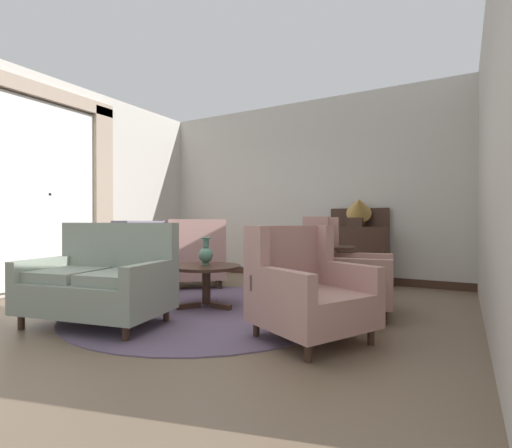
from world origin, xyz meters
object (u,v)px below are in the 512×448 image
object	(u,v)px
settee	(100,282)
armchair_back_corner	(305,290)
porcelain_vase	(206,253)
sideboard	(357,251)
armchair_beside_settee	(127,263)
coffee_table	(206,274)
armchair_foreground_right	(342,273)
armchair_far_left	(197,259)
gramophone	(358,208)
side_table	(333,269)

from	to	relation	value
settee	armchair_back_corner	xyz separation A→B (m)	(1.92, 0.56, 0.00)
porcelain_vase	sideboard	distance (m)	2.63
sideboard	armchair_beside_settee	bearing A→B (deg)	-138.70
settee	armchair_back_corner	world-z (taller)	settee
coffee_table	sideboard	bearing A→B (deg)	64.24
porcelain_vase	armchair_foreground_right	bearing A→B (deg)	17.38
armchair_far_left	gramophone	size ratio (longest dim) A/B	2.04
side_table	coffee_table	bearing A→B (deg)	-143.11
armchair_back_corner	side_table	world-z (taller)	armchair_back_corner
settee	armchair_far_left	size ratio (longest dim) A/B	1.23
porcelain_vase	armchair_foreground_right	distance (m)	1.59
armchair_foreground_right	armchair_far_left	distance (m)	2.46
settee	armchair_far_left	bearing A→B (deg)	91.45
porcelain_vase	armchair_back_corner	bearing A→B (deg)	-20.99
armchair_foreground_right	gramophone	distance (m)	1.95
armchair_far_left	armchair_beside_settee	world-z (taller)	armchair_far_left
porcelain_vase	sideboard	xyz separation A→B (m)	(1.19, 2.34, -0.09)
sideboard	gramophone	bearing A→B (deg)	-61.42
armchair_foreground_right	gramophone	xyz separation A→B (m)	(-0.26, 1.78, 0.77)
armchair_beside_settee	gramophone	distance (m)	3.52
coffee_table	side_table	bearing A→B (deg)	36.89
porcelain_vase	armchair_beside_settee	bearing A→B (deg)	177.51
coffee_table	armchair_back_corner	world-z (taller)	armchair_back_corner
coffee_table	armchair_beside_settee	distance (m)	1.45
sideboard	armchair_far_left	bearing A→B (deg)	-146.80
porcelain_vase	armchair_back_corner	distance (m)	1.60
armchair_far_left	side_table	xyz separation A→B (m)	(2.17, -0.10, -0.00)
settee	sideboard	size ratio (longest dim) A/B	1.21
gramophone	armchair_beside_settee	bearing A→B (deg)	-140.47
porcelain_vase	coffee_table	bearing A→B (deg)	-49.96
armchair_far_left	armchair_beside_settee	distance (m)	1.04
armchair_beside_settee	side_table	world-z (taller)	armchair_beside_settee
coffee_table	armchair_foreground_right	distance (m)	1.55
coffee_table	gramophone	size ratio (longest dim) A/B	1.37
armchair_far_left	armchair_foreground_right	bearing A→B (deg)	128.22
armchair_back_corner	armchair_beside_settee	size ratio (longest dim) A/B	1.11
coffee_table	armchair_far_left	world-z (taller)	armchair_far_left
armchair_beside_settee	sideboard	xyz separation A→B (m)	(2.60, 2.28, 0.10)
settee	side_table	distance (m)	2.63
armchair_foreground_right	sideboard	bearing A→B (deg)	0.61
gramophone	coffee_table	bearing A→B (deg)	-117.72
armchair_back_corner	sideboard	world-z (taller)	sideboard
armchair_far_left	side_table	size ratio (longest dim) A/B	1.72
armchair_back_corner	side_table	distance (m)	1.46
armchair_foreground_right	sideboard	world-z (taller)	sideboard
armchair_beside_settee	side_table	xyz separation A→B (m)	(2.67, 0.81, -0.00)
sideboard	gramophone	xyz separation A→B (m)	(0.05, -0.10, 0.68)
armchair_foreground_right	armchair_far_left	size ratio (longest dim) A/B	0.88
sideboard	side_table	bearing A→B (deg)	-87.13
armchair_far_left	armchair_beside_settee	bearing A→B (deg)	21.11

